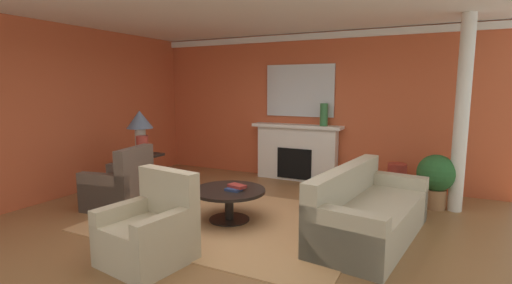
% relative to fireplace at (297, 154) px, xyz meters
% --- Properties ---
extents(ground_plane, '(8.40, 8.40, 0.00)m').
position_rel_fireplace_xyz_m(ground_plane, '(0.12, -2.85, -0.53)').
color(ground_plane, olive).
extents(wall_fireplace, '(7.06, 0.12, 2.87)m').
position_rel_fireplace_xyz_m(wall_fireplace, '(0.12, 0.21, 0.91)').
color(wall_fireplace, '#C65633').
rests_on(wall_fireplace, ground_plane).
extents(wall_window, '(0.12, 6.60, 2.87)m').
position_rel_fireplace_xyz_m(wall_window, '(-3.17, -2.55, 0.91)').
color(wall_window, '#C65633').
rests_on(wall_window, ground_plane).
extents(ceiling_panel, '(7.06, 6.60, 0.06)m').
position_rel_fireplace_xyz_m(ceiling_panel, '(0.12, -2.55, 2.37)').
color(ceiling_panel, white).
extents(crown_moulding, '(7.06, 0.08, 0.12)m').
position_rel_fireplace_xyz_m(crown_moulding, '(0.12, 0.13, 2.26)').
color(crown_moulding, white).
extents(area_rug, '(3.51, 2.57, 0.01)m').
position_rel_fireplace_xyz_m(area_rug, '(-0.01, -2.62, -0.52)').
color(area_rug, tan).
rests_on(area_rug, ground_plane).
extents(fireplace, '(1.80, 0.35, 1.11)m').
position_rel_fireplace_xyz_m(fireplace, '(0.00, 0.00, 0.00)').
color(fireplace, white).
rests_on(fireplace, ground_plane).
extents(mantel_mirror, '(1.39, 0.04, 1.01)m').
position_rel_fireplace_xyz_m(mantel_mirror, '(-0.00, 0.12, 1.24)').
color(mantel_mirror, silver).
extents(sofa, '(1.18, 2.20, 0.85)m').
position_rel_fireplace_xyz_m(sofa, '(1.81, -2.35, -0.23)').
color(sofa, '#BCB299').
rests_on(sofa, ground_plane).
extents(armchair_near_window, '(0.94, 0.94, 0.95)m').
position_rel_fireplace_xyz_m(armchair_near_window, '(-1.81, -2.85, -0.22)').
color(armchair_near_window, brown).
rests_on(armchair_near_window, ground_plane).
extents(armchair_facing_fireplace, '(0.91, 0.91, 0.95)m').
position_rel_fireplace_xyz_m(armchair_facing_fireplace, '(-0.14, -4.04, -0.22)').
color(armchair_facing_fireplace, '#C1B293').
rests_on(armchair_facing_fireplace, ground_plane).
extents(coffee_table, '(1.00, 1.00, 0.45)m').
position_rel_fireplace_xyz_m(coffee_table, '(-0.01, -2.62, -0.19)').
color(coffee_table, black).
rests_on(coffee_table, ground_plane).
extents(side_table, '(0.56, 0.56, 0.70)m').
position_rel_fireplace_xyz_m(side_table, '(-2.03, -2.15, -0.13)').
color(side_table, black).
rests_on(side_table, ground_plane).
extents(table_lamp, '(0.44, 0.44, 0.75)m').
position_rel_fireplace_xyz_m(table_lamp, '(-2.03, -2.15, 0.69)').
color(table_lamp, beige).
rests_on(table_lamp, side_table).
extents(vase_on_side_table, '(0.20, 0.20, 0.34)m').
position_rel_fireplace_xyz_m(vase_on_side_table, '(-1.88, -2.27, 0.34)').
color(vase_on_side_table, '#9E3328').
rests_on(vase_on_side_table, side_table).
extents(vase_tall_corner, '(0.31, 0.31, 0.56)m').
position_rel_fireplace_xyz_m(vase_tall_corner, '(1.92, -0.30, -0.25)').
color(vase_tall_corner, '#9E3328').
rests_on(vase_tall_corner, ground_plane).
extents(vase_mantel_right, '(0.15, 0.15, 0.42)m').
position_rel_fireplace_xyz_m(vase_mantel_right, '(0.55, -0.05, 0.80)').
color(vase_mantel_right, '#33703D').
rests_on(vase_mantel_right, fireplace).
extents(book_red_cover, '(0.21, 0.17, 0.03)m').
position_rel_fireplace_xyz_m(book_red_cover, '(0.08, -2.65, -0.06)').
color(book_red_cover, navy).
rests_on(book_red_cover, coffee_table).
extents(book_art_folio, '(0.28, 0.20, 0.04)m').
position_rel_fireplace_xyz_m(book_art_folio, '(0.10, -2.58, -0.03)').
color(book_art_folio, maroon).
rests_on(book_art_folio, coffee_table).
extents(potted_plant, '(0.56, 0.56, 0.83)m').
position_rel_fireplace_xyz_m(potted_plant, '(2.52, -0.74, -0.04)').
color(potted_plant, '#A8754C').
rests_on(potted_plant, ground_plane).
extents(column_white, '(0.20, 0.20, 2.87)m').
position_rel_fireplace_xyz_m(column_white, '(2.80, -0.73, 0.91)').
color(column_white, white).
rests_on(column_white, ground_plane).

